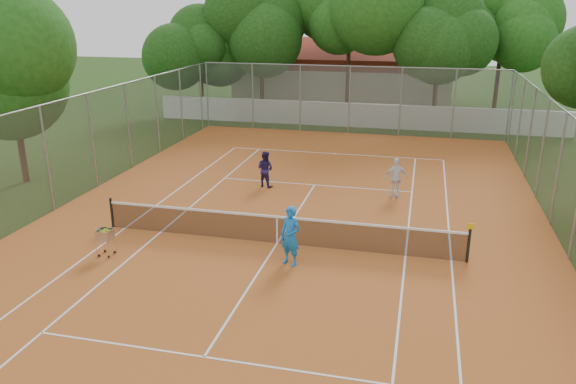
% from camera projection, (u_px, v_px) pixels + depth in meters
% --- Properties ---
extents(ground, '(120.00, 120.00, 0.00)m').
position_uv_depth(ground, '(277.00, 244.00, 18.31)').
color(ground, '#1B360E').
rests_on(ground, ground).
extents(court_pad, '(18.00, 34.00, 0.02)m').
position_uv_depth(court_pad, '(277.00, 244.00, 18.30)').
color(court_pad, '#AD5821').
rests_on(court_pad, ground).
extents(court_lines, '(10.98, 23.78, 0.01)m').
position_uv_depth(court_lines, '(277.00, 243.00, 18.30)').
color(court_lines, white).
rests_on(court_lines, court_pad).
extents(tennis_net, '(11.88, 0.10, 0.98)m').
position_uv_depth(tennis_net, '(277.00, 229.00, 18.14)').
color(tennis_net, black).
rests_on(tennis_net, court_pad).
extents(perimeter_fence, '(18.00, 34.00, 4.00)m').
position_uv_depth(perimeter_fence, '(277.00, 186.00, 17.67)').
color(perimeter_fence, slate).
rests_on(perimeter_fence, ground).
extents(boundary_wall, '(26.00, 0.30, 1.50)m').
position_uv_depth(boundary_wall, '(353.00, 115.00, 35.57)').
color(boundary_wall, white).
rests_on(boundary_wall, ground).
extents(clubhouse, '(16.40, 9.00, 4.40)m').
position_uv_depth(clubhouse, '(345.00, 73.00, 44.77)').
color(clubhouse, beige).
rests_on(clubhouse, ground).
extents(tropical_trees, '(29.00, 19.00, 10.00)m').
position_uv_depth(tropical_trees, '(361.00, 43.00, 36.99)').
color(tropical_trees, '#12380E').
rests_on(tropical_trees, ground).
extents(player_near, '(0.78, 0.66, 1.83)m').
position_uv_depth(player_near, '(290.00, 236.00, 16.56)').
color(player_near, blue).
rests_on(player_near, court_pad).
extents(player_far_left, '(0.90, 0.79, 1.54)m').
position_uv_depth(player_far_left, '(265.00, 169.00, 23.79)').
color(player_far_left, '#251B52').
rests_on(player_far_left, court_pad).
extents(player_far_right, '(1.03, 0.67, 1.63)m').
position_uv_depth(player_far_right, '(396.00, 178.00, 22.42)').
color(player_far_right, white).
rests_on(player_far_right, court_pad).
extents(ball_hopper, '(0.60, 0.60, 0.94)m').
position_uv_depth(ball_hopper, '(106.00, 241.00, 17.28)').
color(ball_hopper, '#B4B3BB').
rests_on(ball_hopper, court_pad).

